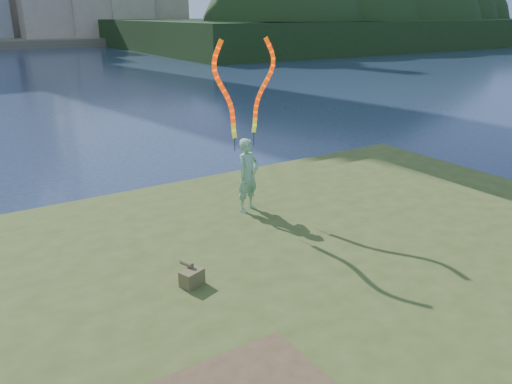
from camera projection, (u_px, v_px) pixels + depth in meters
ground at (250, 311)px, 8.83m from camera, size 320.00×320.00×0.00m
grassy_knoll at (337, 369)px, 6.89m from camera, size 20.00×18.00×0.80m
wooded_hill at (359, 42)px, 86.48m from camera, size 78.00×50.00×63.00m
woman_with_ribbons at (247, 149)px, 10.77m from camera, size 1.94×0.76×4.02m
canvas_bag at (192, 277)px, 8.09m from camera, size 0.43×0.49×0.35m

